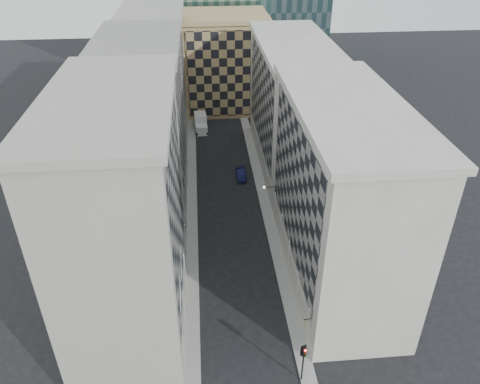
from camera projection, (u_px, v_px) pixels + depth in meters
sidewalk_west at (192, 205)px, 66.90m from camera, size 1.50×100.00×0.15m
sidewalk_east at (265, 202)px, 67.70m from camera, size 1.50×100.00×0.15m
bldg_left_a at (126, 215)px, 44.20m from camera, size 10.80×22.80×23.70m
bldg_left_b at (146, 126)px, 63.07m from camera, size 10.80×22.80×22.70m
bldg_left_c at (156, 77)px, 81.94m from camera, size 10.80×22.80×21.70m
bldg_right_a at (338, 195)px, 50.03m from camera, size 10.80×26.80×20.70m
bldg_right_b at (292, 106)px, 73.12m from camera, size 10.80×28.80×19.70m
tan_block at (225, 62)px, 94.56m from camera, size 16.80×14.80×18.80m
flagpoles_left at (181, 278)px, 42.37m from camera, size 0.10×6.33×2.33m
bracket_lamp at (265, 187)px, 59.33m from camera, size 1.98×0.36×0.36m
traffic_light at (304, 356)px, 40.84m from camera, size 0.53×0.51×4.29m
box_truck at (201, 123)px, 88.54m from camera, size 2.53×5.52×2.96m
dark_car at (241, 174)px, 73.40m from camera, size 1.48×4.09×1.34m
shop_sign at (306, 322)px, 43.33m from camera, size 0.91×0.80×0.88m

